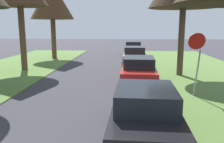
# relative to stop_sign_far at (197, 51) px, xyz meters

# --- Properties ---
(stop_sign_far) EXTENTS (0.81, 0.76, 2.90)m
(stop_sign_far) POSITION_rel_stop_sign_far_xyz_m (0.00, 0.00, 0.00)
(stop_sign_far) COLOR #9EA0A5
(stop_sign_far) RESTS_ON grass_verge_right
(street_tree_left_far) EXTENTS (4.22, 4.22, 7.52)m
(street_tree_left_far) POSITION_rel_stop_sign_far_xyz_m (-10.44, 12.56, 3.55)
(street_tree_left_far) COLOR brown
(street_tree_left_far) RESTS_ON grass_verge_left
(parked_sedan_black) EXTENTS (2.08, 4.46, 1.57)m
(parked_sedan_black) POSITION_rel_stop_sign_far_xyz_m (-2.61, -4.30, -1.42)
(parked_sedan_black) COLOR black
(parked_sedan_black) RESTS_ON ground
(parked_sedan_red) EXTENTS (2.08, 4.46, 1.57)m
(parked_sedan_red) POSITION_rel_stop_sign_far_xyz_m (-2.46, 2.15, -1.42)
(parked_sedan_red) COLOR red
(parked_sedan_red) RESTS_ON ground
(parked_sedan_tan) EXTENTS (2.08, 4.46, 1.57)m
(parked_sedan_tan) POSITION_rel_stop_sign_far_xyz_m (-2.45, 8.81, -1.42)
(parked_sedan_tan) COLOR tan
(parked_sedan_tan) RESTS_ON ground
(parked_sedan_navy) EXTENTS (2.08, 4.46, 1.57)m
(parked_sedan_navy) POSITION_rel_stop_sign_far_xyz_m (-2.37, 15.64, -1.42)
(parked_sedan_navy) COLOR navy
(parked_sedan_navy) RESTS_ON ground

